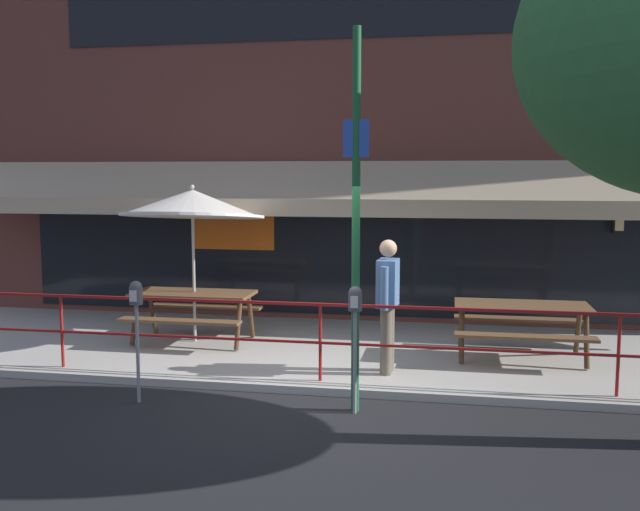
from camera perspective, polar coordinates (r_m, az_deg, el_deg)
The scene contains 11 objects.
ground_plane at distance 8.65m, azimuth -0.35°, elevation -11.16°, with size 120.00×120.00×0.00m, color black.
patio_deck at distance 10.53m, azimuth 1.72°, elevation -7.64°, with size 15.00×4.00×0.10m, color #ADA89E.
restaurant_building at distance 12.49m, azimuth 3.37°, elevation 12.57°, with size 15.00×1.60×7.95m.
patio_railing at distance 8.73m, azimuth 0.02°, elevation -5.56°, with size 13.84×0.04×0.97m.
picnic_table_left at distance 10.91m, azimuth -10.11°, elevation -3.72°, with size 1.80×1.42×0.76m.
picnic_table_centre at distance 10.14m, azimuth 15.82°, elevation -4.65°, with size 1.80×1.42×0.76m.
patio_umbrella_left at distance 10.80m, azimuth -10.17°, elevation 4.05°, with size 2.14×2.14×2.40m.
pedestrian_walking at distance 9.08m, azimuth 5.43°, elevation -3.47°, with size 0.27×0.62×1.71m.
parking_meter_near at distance 8.41m, azimuth -14.49°, elevation -3.82°, with size 0.15×0.16×1.42m.
parking_meter_far at distance 7.77m, azimuth 2.83°, elevation -4.45°, with size 0.15×0.16×1.42m.
street_sign_pole at distance 7.73m, azimuth 2.89°, elevation 2.94°, with size 0.28×0.09×4.18m.
Camera 1 is at (1.55, -8.10, 2.63)m, focal length 40.00 mm.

